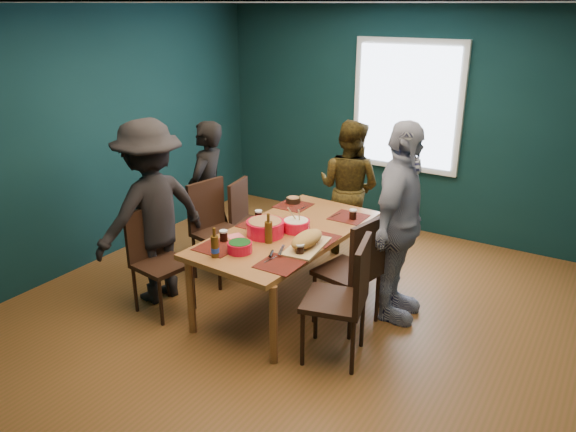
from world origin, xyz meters
name	(u,v)px	position (x,y,z in m)	size (l,w,h in m)	color
room	(316,162)	(0.00, 0.27, 1.37)	(5.01, 5.01, 2.71)	brown
dining_table	(287,238)	(-0.18, 0.07, 0.66)	(1.07, 1.98, 0.73)	#AB6E33
chair_left_far	(247,215)	(-1.05, 0.63, 0.53)	(0.48, 0.48, 0.91)	black
chair_left_mid	(214,223)	(-1.13, 0.16, 0.59)	(0.54, 0.54, 1.01)	black
chair_left_near	(155,252)	(-1.16, -0.65, 0.57)	(0.50, 0.50, 0.97)	black
chair_right_far	(383,252)	(0.55, 0.61, 0.50)	(0.41, 0.41, 0.85)	black
chair_right_mid	(356,265)	(0.55, 0.02, 0.60)	(0.55, 0.55, 1.03)	black
chair_right_near	(347,292)	(0.69, -0.46, 0.60)	(0.57, 0.57, 1.03)	black
person_far_left	(208,193)	(-1.43, 0.44, 0.78)	(0.57, 0.37, 1.56)	black
person_back	(349,188)	(-0.23, 1.45, 0.77)	(0.74, 0.58, 1.53)	black
person_right	(399,224)	(0.77, 0.38, 0.90)	(1.06, 0.44, 1.81)	white
person_near_left	(151,212)	(-1.32, -0.50, 0.87)	(1.13, 0.65, 1.75)	black
bowl_salad	(265,228)	(-0.30, -0.12, 0.81)	(0.34, 0.34, 0.14)	red
bowl_dumpling	(296,225)	(-0.12, 0.13, 0.79)	(0.26, 0.26, 0.24)	red
bowl_herbs	(240,247)	(-0.28, -0.53, 0.78)	(0.21, 0.21, 0.09)	red
cutting_board	(307,241)	(0.15, -0.16, 0.80)	(0.34, 0.66, 0.14)	tan
small_bowl	(293,200)	(-0.54, 0.77, 0.77)	(0.15, 0.15, 0.06)	black
beer_bottle_a	(215,247)	(-0.39, -0.71, 0.82)	(0.07, 0.07, 0.26)	#4B2E0D
beer_bottle_b	(269,231)	(-0.19, -0.23, 0.84)	(0.07, 0.07, 0.27)	#4B2E0D
cola_glass_a	(224,235)	(-0.54, -0.42, 0.79)	(0.07, 0.07, 0.10)	black
cola_glass_b	(300,249)	(0.18, -0.32, 0.79)	(0.07, 0.07, 0.10)	black
cola_glass_c	(353,214)	(0.20, 0.66, 0.79)	(0.07, 0.07, 0.10)	black
cola_glass_d	(258,215)	(-0.57, 0.17, 0.79)	(0.07, 0.07, 0.10)	black
napkin_a	(327,239)	(0.21, 0.11, 0.73)	(0.14, 0.14, 0.00)	#FB6975
napkin_b	(235,236)	(-0.51, -0.28, 0.73)	(0.13, 0.13, 0.00)	#FB6975
napkin_c	(275,268)	(0.14, -0.63, 0.73)	(0.13, 0.13, 0.00)	#FB6975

